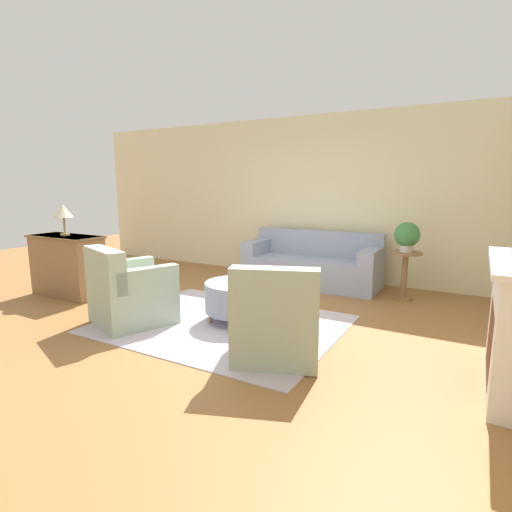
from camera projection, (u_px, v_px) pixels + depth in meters
The scene contains 11 objects.
ground_plane at pixel (222, 324), 4.72m from camera, with size 16.00×16.00×0.00m, color #996638.
wall_back at pixel (315, 198), 6.99m from camera, with size 9.74×0.12×2.80m.
rug at pixel (222, 324), 4.72m from camera, with size 2.71×2.16×0.01m.
couch at pixel (312, 265), 6.59m from camera, with size 2.20×0.85×0.87m.
armchair_left at pixel (129, 294), 4.69m from camera, with size 1.02×1.04×0.92m.
armchair_right at pixel (277, 321), 3.75m from camera, with size 1.02×1.04×0.92m.
ottoman_table at pixel (239, 296), 4.80m from camera, with size 0.82×0.82×0.47m.
side_table at pixel (405, 268), 5.68m from camera, with size 0.44×0.44×0.69m.
dresser at pixel (68, 265), 5.91m from camera, with size 1.16×0.52×0.90m.
potted_plant_on_side_table at pixel (407, 235), 5.59m from camera, with size 0.35×0.35×0.42m.
table_lamp at pixel (63, 212), 5.77m from camera, with size 0.27×0.27×0.45m.
Camera 1 is at (2.55, -3.73, 1.63)m, focal length 28.00 mm.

